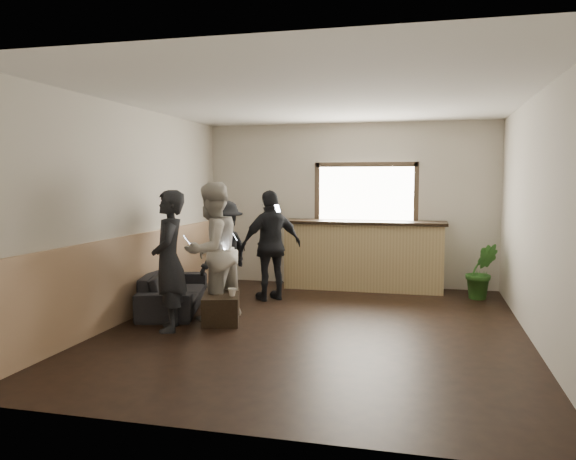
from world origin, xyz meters
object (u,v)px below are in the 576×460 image
(cup_a, at_px, (213,287))
(potted_plant, at_px, (481,271))
(person_c, at_px, (224,252))
(sofa, at_px, (174,290))
(person_d, at_px, (271,245))
(person_a, at_px, (169,261))
(cup_b, at_px, (232,292))
(coffee_table, at_px, (221,307))
(bar_counter, at_px, (364,251))
(person_b, at_px, (212,251))

(cup_a, height_order, potted_plant, potted_plant)
(person_c, bearing_deg, sofa, -34.29)
(person_d, bearing_deg, person_a, 29.24)
(person_a, bearing_deg, cup_b, 102.63)
(cup_a, relative_size, person_a, 0.08)
(coffee_table, bearing_deg, cup_a, 141.41)
(cup_a, distance_m, person_a, 0.88)
(person_a, bearing_deg, potted_plant, 104.07)
(bar_counter, relative_size, cup_b, 24.95)
(potted_plant, relative_size, person_b, 0.48)
(coffee_table, relative_size, potted_plant, 0.94)
(sofa, bearing_deg, person_b, -133.57)
(coffee_table, relative_size, person_d, 0.48)
(potted_plant, bearing_deg, coffee_table, -146.80)
(cup_a, xyz_separation_m, person_a, (-0.28, -0.71, 0.44))
(cup_a, bearing_deg, bar_counter, 55.34)
(coffee_table, height_order, cup_b, cup_b)
(cup_b, bearing_deg, sofa, 150.42)
(person_c, bearing_deg, person_d, 139.50)
(bar_counter, xyz_separation_m, cup_b, (-1.35, -2.75, -0.23))
(bar_counter, bearing_deg, coffee_table, -120.45)
(sofa, xyz_separation_m, cup_b, (1.10, -0.62, 0.14))
(coffee_table, bearing_deg, person_a, -128.61)
(person_b, bearing_deg, potted_plant, 143.21)
(cup_a, relative_size, person_c, 0.09)
(person_b, bearing_deg, cup_b, 79.78)
(person_b, bearing_deg, person_d, -176.55)
(sofa, height_order, person_c, person_c)
(bar_counter, height_order, cup_a, bar_counter)
(person_a, xyz_separation_m, person_c, (0.12, 1.56, -0.09))
(bar_counter, height_order, cup_b, bar_counter)
(sofa, height_order, person_b, person_b)
(bar_counter, relative_size, potted_plant, 3.12)
(person_b, bearing_deg, bar_counter, 168.35)
(cup_b, distance_m, potted_plant, 3.97)
(cup_a, distance_m, cup_b, 0.45)
(bar_counter, xyz_separation_m, sofa, (-2.45, -2.13, -0.37))
(bar_counter, distance_m, person_b, 3.06)
(sofa, relative_size, person_d, 1.11)
(potted_plant, bearing_deg, person_c, -161.69)
(bar_counter, height_order, person_a, bar_counter)
(cup_b, height_order, person_d, person_d)
(bar_counter, distance_m, sofa, 3.27)
(coffee_table, relative_size, person_b, 0.45)
(coffee_table, xyz_separation_m, person_a, (-0.45, -0.57, 0.67))
(cup_b, xyz_separation_m, person_c, (-0.52, 1.11, 0.36))
(person_a, bearing_deg, person_b, 135.16)
(cup_a, distance_m, person_c, 0.93)
(coffee_table, height_order, cup_a, cup_a)
(cup_b, distance_m, person_a, 0.90)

